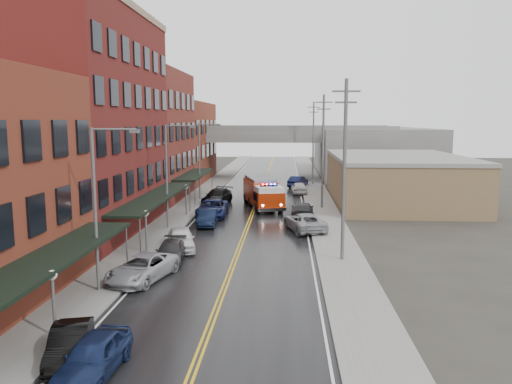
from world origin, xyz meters
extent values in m
plane|color=#2D2B26|center=(0.00, 0.00, 0.00)|extent=(220.00, 220.00, 0.00)
cube|color=black|center=(0.00, 30.00, 0.01)|extent=(11.00, 160.00, 0.02)
cube|color=slate|center=(-7.30, 30.00, 0.07)|extent=(3.00, 160.00, 0.15)
cube|color=slate|center=(7.30, 30.00, 0.07)|extent=(3.00, 160.00, 0.15)
cube|color=gray|center=(-5.65, 30.00, 0.07)|extent=(0.30, 160.00, 0.15)
cube|color=gray|center=(5.65, 30.00, 0.07)|extent=(0.30, 160.00, 0.15)
cube|color=maroon|center=(-13.30, 23.00, 9.00)|extent=(9.00, 20.00, 18.00)
cube|color=maroon|center=(-13.30, 40.50, 7.50)|extent=(9.00, 15.00, 15.00)
cube|color=maroon|center=(-13.30, 58.00, 6.00)|extent=(9.00, 20.00, 12.00)
cube|color=brown|center=(16.00, 40.00, 2.50)|extent=(14.00, 22.00, 5.00)
cube|color=slate|center=(18.00, 70.00, 4.00)|extent=(18.00, 30.00, 8.00)
cube|color=black|center=(-7.50, 4.00, 3.00)|extent=(2.60, 16.00, 0.18)
cylinder|color=slate|center=(-6.35, 11.60, 1.50)|extent=(0.10, 0.10, 3.00)
cube|color=black|center=(-7.50, 23.00, 3.00)|extent=(2.60, 18.00, 0.18)
cylinder|color=slate|center=(-6.35, 14.40, 1.50)|extent=(0.10, 0.10, 3.00)
cylinder|color=slate|center=(-6.35, 31.60, 1.50)|extent=(0.10, 0.10, 3.00)
cube|color=black|center=(-7.50, 40.50, 3.00)|extent=(2.60, 13.00, 0.18)
cylinder|color=slate|center=(-6.35, 34.40, 1.50)|extent=(0.10, 0.10, 3.00)
cylinder|color=slate|center=(-6.35, 46.60, 1.50)|extent=(0.10, 0.10, 3.00)
cylinder|color=#59595B|center=(-6.40, 2.00, 1.40)|extent=(0.14, 0.14, 2.80)
sphere|color=silver|center=(-6.40, 2.00, 2.90)|extent=(0.44, 0.44, 0.44)
cylinder|color=#59595B|center=(-6.40, 16.00, 1.40)|extent=(0.14, 0.14, 2.80)
sphere|color=silver|center=(-6.40, 16.00, 2.90)|extent=(0.44, 0.44, 0.44)
cylinder|color=#59595B|center=(-6.40, 30.00, 1.40)|extent=(0.14, 0.14, 2.80)
sphere|color=silver|center=(-6.40, 30.00, 2.90)|extent=(0.44, 0.44, 0.44)
cylinder|color=#59595B|center=(-6.80, 8.00, 4.50)|extent=(0.18, 0.18, 9.00)
cylinder|color=#59595B|center=(-5.60, 8.00, 8.90)|extent=(2.40, 0.12, 0.12)
cube|color=#59595B|center=(-4.50, 8.00, 8.80)|extent=(0.50, 0.22, 0.18)
cylinder|color=#59595B|center=(-6.80, 24.00, 4.50)|extent=(0.18, 0.18, 9.00)
cylinder|color=#59595B|center=(-5.60, 24.00, 8.90)|extent=(2.40, 0.12, 0.12)
cube|color=#59595B|center=(-4.50, 24.00, 8.80)|extent=(0.50, 0.22, 0.18)
cylinder|color=#59595B|center=(-6.80, 40.00, 4.50)|extent=(0.18, 0.18, 9.00)
cylinder|color=#59595B|center=(-5.60, 40.00, 8.90)|extent=(2.40, 0.12, 0.12)
cube|color=#59595B|center=(-4.50, 40.00, 8.80)|extent=(0.50, 0.22, 0.18)
cylinder|color=#59595B|center=(7.20, 15.00, 6.00)|extent=(0.24, 0.24, 12.00)
cube|color=#59595B|center=(7.20, 15.00, 11.20)|extent=(1.80, 0.12, 0.12)
cube|color=#59595B|center=(7.20, 15.00, 10.50)|extent=(1.40, 0.12, 0.12)
cylinder|color=#59595B|center=(7.20, 35.00, 6.00)|extent=(0.24, 0.24, 12.00)
cube|color=#59595B|center=(7.20, 35.00, 11.20)|extent=(1.80, 0.12, 0.12)
cube|color=#59595B|center=(7.20, 35.00, 10.50)|extent=(1.40, 0.12, 0.12)
cylinder|color=#59595B|center=(7.20, 55.00, 6.00)|extent=(0.24, 0.24, 12.00)
cube|color=#59595B|center=(7.20, 55.00, 11.20)|extent=(1.80, 0.12, 0.12)
cube|color=#59595B|center=(7.20, 55.00, 10.50)|extent=(1.40, 0.12, 0.12)
cube|color=slate|center=(0.00, 62.00, 6.75)|extent=(40.00, 10.00, 1.50)
cube|color=slate|center=(-11.00, 62.00, 3.00)|extent=(1.60, 8.00, 6.00)
cube|color=slate|center=(11.00, 62.00, 3.00)|extent=(1.60, 8.00, 6.00)
cube|color=#9B2307|center=(0.55, 36.33, 1.70)|extent=(4.19, 6.52, 2.30)
cube|color=#9B2307|center=(1.64, 32.20, 1.37)|extent=(3.38, 3.45, 1.64)
cube|color=silver|center=(1.64, 32.20, 2.46)|extent=(3.19, 3.21, 0.55)
cube|color=black|center=(1.59, 32.41, 1.70)|extent=(3.11, 2.40, 0.88)
cube|color=slate|center=(0.55, 36.33, 3.01)|extent=(3.81, 6.03, 0.33)
cube|color=black|center=(1.64, 32.20, 2.82)|extent=(1.77, 0.75, 0.15)
sphere|color=#FF0C0C|center=(1.06, 32.05, 2.91)|extent=(0.22, 0.22, 0.22)
sphere|color=#1933FF|center=(2.22, 32.36, 2.91)|extent=(0.22, 0.22, 0.22)
cylinder|color=black|center=(0.51, 31.79, 0.55)|extent=(1.16, 0.65, 1.09)
cylinder|color=black|center=(2.83, 32.40, 0.55)|extent=(1.16, 0.65, 1.09)
cylinder|color=black|center=(-0.48, 35.49, 0.55)|extent=(1.16, 0.65, 1.09)
cylinder|color=black|center=(1.85, 36.11, 0.55)|extent=(1.16, 0.65, 1.09)
cylinder|color=black|center=(-1.18, 38.13, 0.55)|extent=(1.16, 0.65, 1.09)
cylinder|color=black|center=(1.15, 38.75, 0.55)|extent=(1.16, 0.65, 1.09)
imported|color=#121E45|center=(-3.60, -0.80, 0.75)|extent=(1.95, 4.46, 1.49)
imported|color=black|center=(-5.00, 0.30, 0.67)|extent=(2.44, 4.31, 1.35)
imported|color=#A7A9AF|center=(-5.00, 10.20, 0.75)|extent=(3.77, 5.83, 1.49)
imported|color=#27282A|center=(-4.25, 14.24, 0.66)|extent=(2.19, 4.70, 1.33)
imported|color=silver|center=(-4.23, 17.28, 0.81)|extent=(3.05, 5.08, 1.62)
imported|color=black|center=(-3.60, 25.78, 0.73)|extent=(1.76, 4.51, 1.46)
imported|color=#141C4B|center=(-3.80, 29.88, 0.83)|extent=(2.95, 6.09, 1.67)
imported|color=black|center=(-4.37, 37.47, 0.84)|extent=(3.33, 6.09, 1.67)
imported|color=#93969A|center=(5.00, 24.05, 0.78)|extent=(3.95, 6.08, 1.56)
imported|color=#262528|center=(4.97, 29.80, 0.76)|extent=(2.29, 5.31, 1.52)
imported|color=silver|center=(5.00, 45.69, 0.77)|extent=(2.07, 4.64, 1.55)
imported|color=#0E1233|center=(5.00, 52.20, 0.79)|extent=(3.09, 5.07, 1.58)
camera|label=1|loc=(3.47, -17.71, 9.39)|focal=35.00mm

